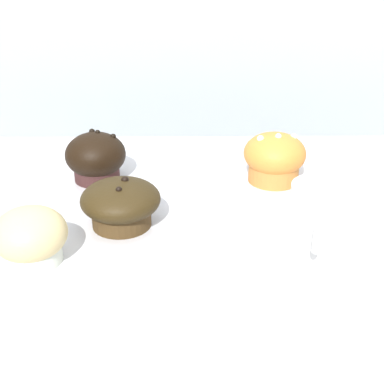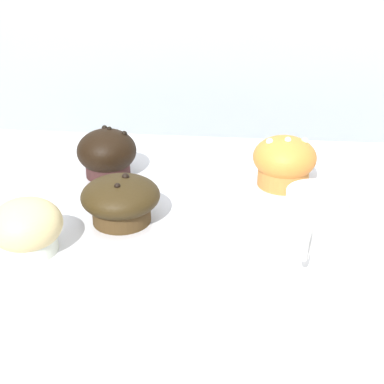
{
  "view_description": "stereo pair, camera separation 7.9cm",
  "coord_description": "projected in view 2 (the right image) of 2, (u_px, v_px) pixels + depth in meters",
  "views": [
    {
      "loc": [
        -0.03,
        -0.75,
        1.32
      ],
      "look_at": [
        -0.02,
        -0.04,
        0.97
      ],
      "focal_mm": 50.0,
      "sensor_mm": 36.0,
      "label": 1
    },
    {
      "loc": [
        0.05,
        -0.75,
        1.32
      ],
      "look_at": [
        -0.02,
        -0.04,
        0.97
      ],
      "focal_mm": 50.0,
      "sensor_mm": 36.0,
      "label": 2
    }
  ],
  "objects": [
    {
      "name": "muffin_front_right",
      "position": [
        284.0,
        162.0,
        0.9
      ],
      "size": [
        0.11,
        0.11,
        0.09
      ],
      "color": "#C77C38",
      "rests_on": "display_counter"
    },
    {
      "name": "muffin_back_right",
      "position": [
        121.0,
        200.0,
        0.79
      ],
      "size": [
        0.12,
        0.12,
        0.07
      ],
      "color": "#432F17",
      "rests_on": "display_counter"
    },
    {
      "name": "muffin_front_center",
      "position": [
        27.0,
        228.0,
        0.72
      ],
      "size": [
        0.1,
        0.1,
        0.08
      ],
      "color": "silver",
      "rests_on": "display_counter"
    },
    {
      "name": "wall_back",
      "position": [
        225.0,
        108.0,
        1.39
      ],
      "size": [
        3.2,
        0.1,
        1.8
      ],
      "primitive_type": "cube",
      "color": "#A8B2B7",
      "rests_on": "ground"
    },
    {
      "name": "muffin_back_left",
      "position": [
        107.0,
        154.0,
        0.94
      ],
      "size": [
        0.1,
        0.1,
        0.09
      ],
      "color": "#381E1D",
      "rests_on": "display_counter"
    },
    {
      "name": "coffee_cup",
      "position": [
        315.0,
        223.0,
        0.71
      ],
      "size": [
        0.08,
        0.12,
        0.09
      ],
      "color": "white",
      "rests_on": "display_counter"
    }
  ]
}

